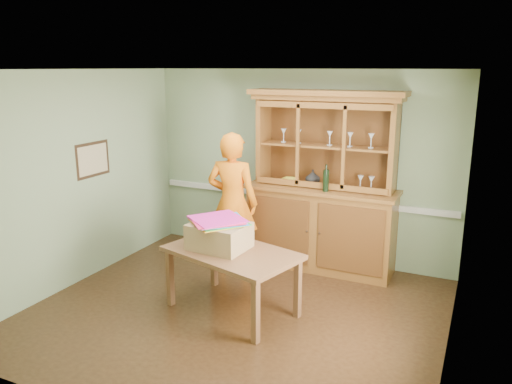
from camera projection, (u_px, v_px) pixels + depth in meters
The scene contains 14 objects.
floor at pixel (236, 312), 5.70m from camera, with size 4.50×4.50×0.00m, color #422915.
ceiling at pixel (233, 69), 5.04m from camera, with size 4.50×4.50×0.00m, color white.
wall_back at pixel (299, 166), 7.13m from camera, with size 4.50×4.50×0.00m, color gray.
wall_left at pixel (76, 179), 6.29m from camera, with size 4.00×4.00×0.00m, color gray.
wall_right at pixel (458, 226), 4.45m from camera, with size 4.00×4.00×0.00m, color gray.
wall_front at pixel (107, 262), 3.61m from camera, with size 4.50×4.50×0.00m, color gray.
chair_rail at pixel (298, 197), 7.22m from camera, with size 4.41×0.05×0.08m, color silver.
framed_map at pixel (93, 160), 6.50m from camera, with size 0.03×0.60×0.46m.
window_panel at pixel (455, 218), 4.16m from camera, with size 0.03×0.96×1.36m.
china_hutch at pixel (322, 208), 6.82m from camera, with size 2.07×0.68×2.43m.
dining_table at pixel (232, 258), 5.59m from camera, with size 1.64×1.23×0.73m.
cardboard_box at pixel (219, 236), 5.61m from camera, with size 0.62×0.50×0.29m, color #9A754F.
kite_stack at pixel (218, 221), 5.59m from camera, with size 0.76×0.76×0.05m.
person at pixel (233, 203), 6.68m from camera, with size 0.70×0.46×1.91m, color orange.
Camera 1 is at (2.41, -4.61, 2.73)m, focal length 35.00 mm.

